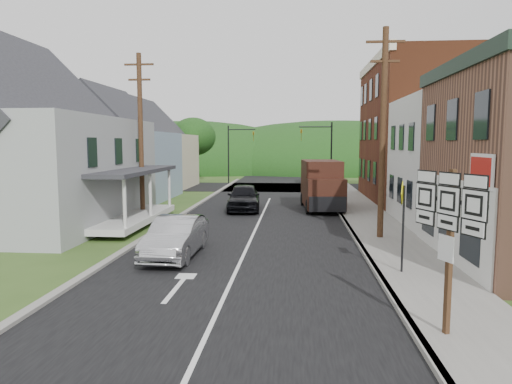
% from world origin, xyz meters
% --- Properties ---
extents(ground, '(120.00, 120.00, 0.00)m').
position_xyz_m(ground, '(0.00, 0.00, 0.00)').
color(ground, '#2D4719').
rests_on(ground, ground).
extents(road, '(9.00, 90.00, 0.02)m').
position_xyz_m(road, '(0.00, 10.00, 0.00)').
color(road, black).
rests_on(road, ground).
extents(cross_road, '(60.00, 9.00, 0.02)m').
position_xyz_m(cross_road, '(0.00, 27.00, 0.00)').
color(cross_road, black).
rests_on(cross_road, ground).
extents(sidewalk_right, '(2.80, 55.00, 0.15)m').
position_xyz_m(sidewalk_right, '(5.90, 8.00, 0.07)').
color(sidewalk_right, slate).
rests_on(sidewalk_right, ground).
extents(curb_right, '(0.20, 55.00, 0.15)m').
position_xyz_m(curb_right, '(4.55, 8.00, 0.07)').
color(curb_right, slate).
rests_on(curb_right, ground).
extents(curb_left, '(0.30, 55.00, 0.12)m').
position_xyz_m(curb_left, '(-4.65, 8.00, 0.06)').
color(curb_left, slate).
rests_on(curb_left, ground).
extents(storefront_white, '(8.00, 7.00, 6.50)m').
position_xyz_m(storefront_white, '(11.30, 7.50, 3.25)').
color(storefront_white, silver).
rests_on(storefront_white, ground).
extents(storefront_red, '(8.00, 12.00, 10.00)m').
position_xyz_m(storefront_red, '(11.30, 17.00, 5.00)').
color(storefront_red, '#602C17').
rests_on(storefront_red, ground).
extents(house_gray, '(10.20, 12.24, 8.35)m').
position_xyz_m(house_gray, '(-12.00, 6.00, 4.23)').
color(house_gray, '#929596').
rests_on(house_gray, ground).
extents(house_blue, '(7.14, 8.16, 7.28)m').
position_xyz_m(house_blue, '(-11.00, 17.00, 3.69)').
color(house_blue, '#7B93A8').
rests_on(house_blue, ground).
extents(house_cream, '(7.14, 8.16, 7.28)m').
position_xyz_m(house_cream, '(-11.50, 26.00, 3.69)').
color(house_cream, beige).
rests_on(house_cream, ground).
extents(utility_pole_right, '(1.60, 0.26, 9.00)m').
position_xyz_m(utility_pole_right, '(5.60, 3.50, 4.66)').
color(utility_pole_right, '#472D19').
rests_on(utility_pole_right, ground).
extents(utility_pole_left, '(1.60, 0.26, 9.00)m').
position_xyz_m(utility_pole_left, '(-6.50, 8.00, 4.66)').
color(utility_pole_left, '#472D19').
rests_on(utility_pole_left, ground).
extents(traffic_signal_right, '(2.87, 0.20, 6.00)m').
position_xyz_m(traffic_signal_right, '(4.30, 23.50, 3.76)').
color(traffic_signal_right, black).
rests_on(traffic_signal_right, ground).
extents(traffic_signal_left, '(2.87, 0.20, 6.00)m').
position_xyz_m(traffic_signal_left, '(-4.30, 30.50, 3.76)').
color(traffic_signal_left, black).
rests_on(traffic_signal_left, ground).
extents(tree_left_b, '(4.80, 4.80, 6.94)m').
position_xyz_m(tree_left_b, '(-17.00, 12.00, 4.88)').
color(tree_left_b, '#382616').
rests_on(tree_left_b, ground).
extents(tree_left_c, '(5.80, 5.80, 8.41)m').
position_xyz_m(tree_left_c, '(-19.00, 20.00, 5.94)').
color(tree_left_c, '#382616').
rests_on(tree_left_c, ground).
extents(tree_left_d, '(4.80, 4.80, 6.94)m').
position_xyz_m(tree_left_d, '(-9.00, 32.00, 4.88)').
color(tree_left_d, '#382616').
rests_on(tree_left_d, ground).
extents(forested_ridge, '(90.00, 30.00, 16.00)m').
position_xyz_m(forested_ridge, '(0.00, 55.00, 0.00)').
color(forested_ridge, black).
rests_on(forested_ridge, ground).
extents(silver_sedan, '(1.60, 4.48, 1.47)m').
position_xyz_m(silver_sedan, '(-2.46, -0.14, 0.74)').
color(silver_sedan, '#B7B7BC').
rests_on(silver_sedan, ground).
extents(dark_sedan, '(2.31, 4.98, 1.65)m').
position_xyz_m(dark_sedan, '(-1.28, 11.73, 0.83)').
color(dark_sedan, black).
rests_on(dark_sedan, ground).
extents(delivery_van, '(2.61, 5.68, 3.10)m').
position_xyz_m(delivery_van, '(3.59, 12.50, 1.57)').
color(delivery_van, black).
rests_on(delivery_van, ground).
extents(route_sign_cluster, '(0.86, 1.88, 3.52)m').
position_xyz_m(route_sign_cluster, '(5.11, -6.70, 2.43)').
color(route_sign_cluster, '#472D19').
rests_on(route_sign_cluster, sidewalk_right).
extents(warning_sign, '(0.27, 0.77, 2.91)m').
position_xyz_m(warning_sign, '(5.27, -1.94, 2.01)').
color(warning_sign, black).
rests_on(warning_sign, sidewalk_right).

